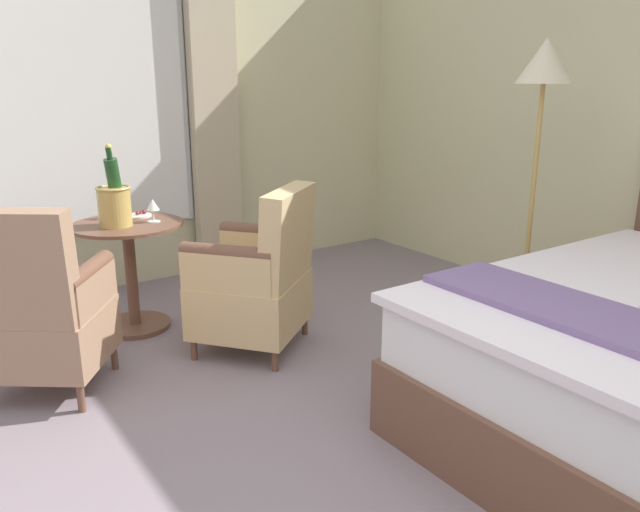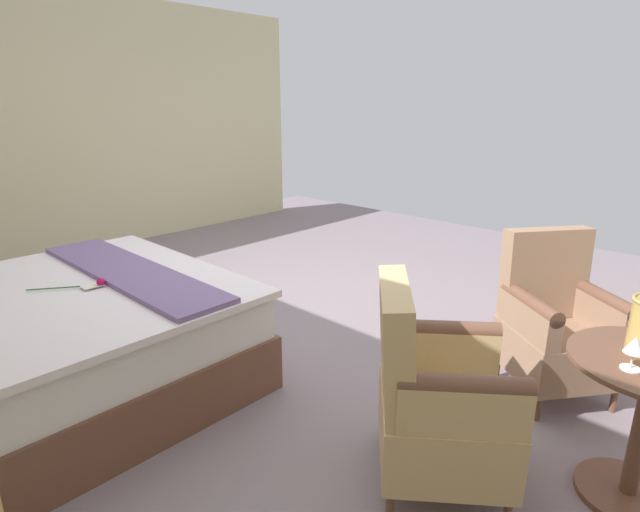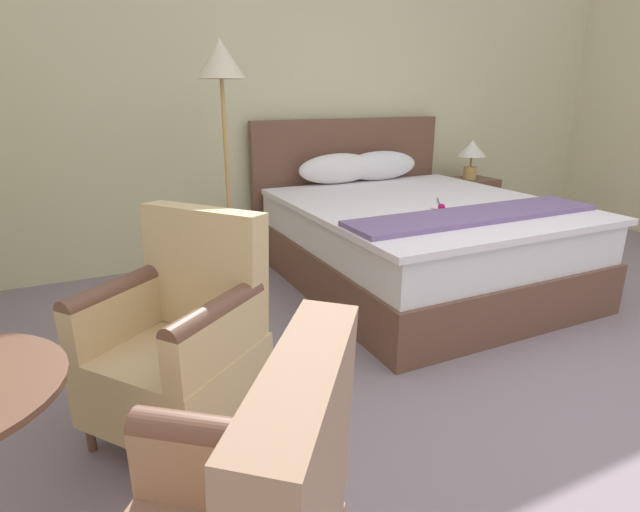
{
  "view_description": "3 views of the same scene",
  "coord_description": "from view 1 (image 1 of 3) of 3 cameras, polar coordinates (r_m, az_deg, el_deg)",
  "views": [
    {
      "loc": [
        1.24,
        -0.96,
        1.5
      ],
      "look_at": [
        -1.18,
        0.75,
        0.65
      ],
      "focal_mm": 35.0,
      "sensor_mm": 36.0,
      "label": 1
    },
    {
      "loc": [
        -2.61,
        2.4,
        1.66
      ],
      "look_at": [
        -0.94,
        0.63,
        0.9
      ],
      "focal_mm": 28.0,
      "sensor_mm": 36.0,
      "label": 2
    },
    {
      "loc": [
        -1.94,
        -1.22,
        1.38
      ],
      "look_at": [
        -1.06,
        0.6,
        0.71
      ],
      "focal_mm": 28.0,
      "sensor_mm": 36.0,
      "label": 3
    }
  ],
  "objects": [
    {
      "name": "armchair_facing_bed",
      "position": [
        3.26,
        -24.24,
        -4.69
      ],
      "size": [
        0.75,
        0.75,
        0.96
      ],
      "color": "brown",
      "rests_on": "ground"
    },
    {
      "name": "wall_window_side",
      "position": [
        4.6,
        -23.81,
        13.49
      ],
      "size": [
        0.27,
        5.79,
        2.81
      ],
      "color": "beige",
      "rests_on": "ground"
    },
    {
      "name": "snack_plate",
      "position": [
        4.04,
        -16.22,
        3.6
      ],
      "size": [
        0.16,
        0.16,
        0.04
      ],
      "color": "white",
      "rests_on": "side_table_round"
    },
    {
      "name": "wine_glass_near_edge",
      "position": [
        4.02,
        -18.98,
        4.44
      ],
      "size": [
        0.07,
        0.07,
        0.12
      ],
      "color": "white",
      "rests_on": "side_table_round"
    },
    {
      "name": "armchair_by_window",
      "position": [
        3.51,
        -5.71,
        -2.25
      ],
      "size": [
        0.81,
        0.81,
        0.93
      ],
      "color": "brown",
      "rests_on": "ground"
    },
    {
      "name": "side_table_round",
      "position": [
        3.94,
        -16.94,
        -1.0
      ],
      "size": [
        0.65,
        0.65,
        0.67
      ],
      "color": "brown",
      "rests_on": "ground"
    },
    {
      "name": "wine_glass_near_bucket",
      "position": [
        3.85,
        -15.04,
        4.44
      ],
      "size": [
        0.08,
        0.08,
        0.14
      ],
      "color": "white",
      "rests_on": "side_table_round"
    },
    {
      "name": "champagne_bucket",
      "position": [
        3.79,
        -18.29,
        4.83
      ],
      "size": [
        0.2,
        0.2,
        0.48
      ],
      "color": "tan",
      "rests_on": "side_table_round"
    },
    {
      "name": "floor_lamp_brass",
      "position": [
        3.87,
        19.69,
        14.07
      ],
      "size": [
        0.32,
        0.32,
        1.71
      ],
      "color": "tan",
      "rests_on": "ground"
    }
  ]
}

